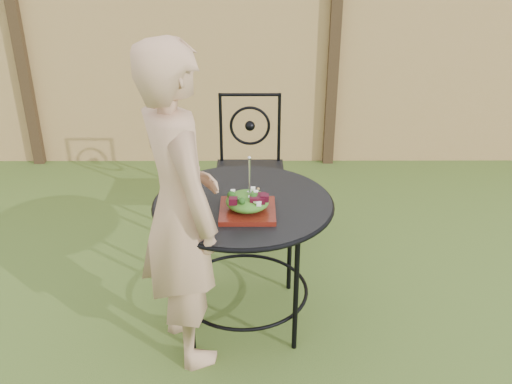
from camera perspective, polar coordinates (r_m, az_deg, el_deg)
ground at (r=3.37m, az=-11.28°, el=-11.60°), size 60.00×60.00×0.00m
fence at (r=4.96m, az=-7.77°, el=13.31°), size 8.00×0.12×1.90m
patio_table at (r=2.95m, az=-1.26°, el=-3.30°), size 0.92×0.92×0.72m
patio_chair at (r=3.87m, az=-0.61°, el=2.84°), size 0.46×0.46×0.95m
diner at (r=2.67m, az=-7.61°, el=-1.76°), size 0.61×0.69×1.60m
salad_plate at (r=2.77m, az=-0.85°, el=-1.89°), size 0.27×0.27×0.02m
salad at (r=2.74m, az=-0.86°, el=-0.93°), size 0.21×0.21×0.08m
fork at (r=2.68m, az=-0.66°, el=1.54°), size 0.01×0.01×0.18m
drinking_glass at (r=2.82m, az=-8.56°, el=-0.24°), size 0.08×0.08×0.14m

